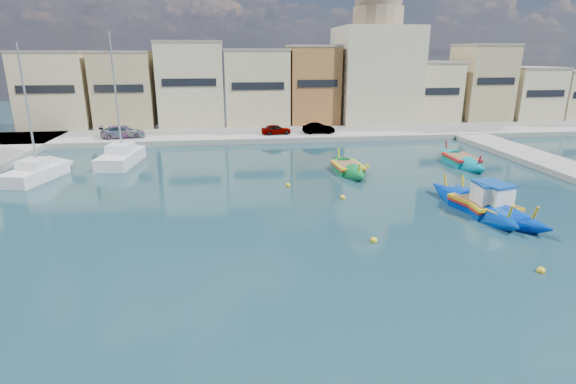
{
  "coord_description": "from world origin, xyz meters",
  "views": [
    {
      "loc": [
        -9.28,
        -19.41,
        9.35
      ],
      "look_at": [
        -5.99,
        6.0,
        1.4
      ],
      "focal_mm": 28.0,
      "sensor_mm": 36.0,
      "label": 1
    }
  ],
  "objects_px": {
    "yacht_midnorth": "(49,169)",
    "luzzu_blue_cabin": "(483,206)",
    "church_block": "(375,61)",
    "yacht_north": "(128,154)",
    "luzzu_green": "(348,169)",
    "luzzu_cyan_mid": "(461,161)",
    "luzzu_turquoise_cabin": "(484,207)"
  },
  "relations": [
    {
      "from": "luzzu_turquoise_cabin",
      "to": "luzzu_cyan_mid",
      "type": "relative_size",
      "value": 1.14
    },
    {
      "from": "luzzu_blue_cabin",
      "to": "yacht_north",
      "type": "xyz_separation_m",
      "value": [
        -24.59,
        17.62,
        0.1
      ]
    },
    {
      "from": "luzzu_blue_cabin",
      "to": "yacht_north",
      "type": "relative_size",
      "value": 0.73
    },
    {
      "from": "luzzu_green",
      "to": "yacht_midnorth",
      "type": "distance_m",
      "value": 24.13
    },
    {
      "from": "luzzu_cyan_mid",
      "to": "yacht_north",
      "type": "bearing_deg",
      "value": 169.05
    },
    {
      "from": "luzzu_cyan_mid",
      "to": "yacht_midnorth",
      "type": "xyz_separation_m",
      "value": [
        -34.55,
        0.85,
        0.16
      ]
    },
    {
      "from": "luzzu_green",
      "to": "yacht_midnorth",
      "type": "xyz_separation_m",
      "value": [
        -24.03,
        2.2,
        0.17
      ]
    },
    {
      "from": "church_block",
      "to": "yacht_north",
      "type": "xyz_separation_m",
      "value": [
        -28.66,
        -17.53,
        -7.94
      ]
    },
    {
      "from": "church_block",
      "to": "yacht_midnorth",
      "type": "xyz_separation_m",
      "value": [
        -33.82,
        -22.36,
        -7.98
      ]
    },
    {
      "from": "luzzu_green",
      "to": "luzzu_turquoise_cabin",
      "type": "bearing_deg",
      "value": -61.9
    },
    {
      "from": "luzzu_green",
      "to": "church_block",
      "type": "bearing_deg",
      "value": 68.27
    },
    {
      "from": "church_block",
      "to": "luzzu_turquoise_cabin",
      "type": "distance_m",
      "value": 36.42
    },
    {
      "from": "church_block",
      "to": "luzzu_turquoise_cabin",
      "type": "bearing_deg",
      "value": -96.57
    },
    {
      "from": "yacht_midnorth",
      "to": "luzzu_blue_cabin",
      "type": "bearing_deg",
      "value": -23.26
    },
    {
      "from": "yacht_north",
      "to": "luzzu_blue_cabin",
      "type": "bearing_deg",
      "value": -35.63
    },
    {
      "from": "luzzu_turquoise_cabin",
      "to": "yacht_north",
      "type": "xyz_separation_m",
      "value": [
        -24.59,
        17.76,
        0.09
      ]
    },
    {
      "from": "church_block",
      "to": "luzzu_green",
      "type": "relative_size",
      "value": 2.46
    },
    {
      "from": "luzzu_cyan_mid",
      "to": "luzzu_turquoise_cabin",
      "type": "bearing_deg",
      "value": -111.65
    },
    {
      "from": "luzzu_blue_cabin",
      "to": "luzzu_green",
      "type": "bearing_deg",
      "value": 118.39
    },
    {
      "from": "luzzu_turquoise_cabin",
      "to": "luzzu_cyan_mid",
      "type": "xyz_separation_m",
      "value": [
        4.79,
        12.08,
        -0.11
      ]
    },
    {
      "from": "luzzu_blue_cabin",
      "to": "yacht_midnorth",
      "type": "relative_size",
      "value": 0.8
    },
    {
      "from": "luzzu_blue_cabin",
      "to": "yacht_north",
      "type": "height_order",
      "value": "yacht_north"
    },
    {
      "from": "luzzu_blue_cabin",
      "to": "yacht_midnorth",
      "type": "bearing_deg",
      "value": 156.74
    },
    {
      "from": "luzzu_turquoise_cabin",
      "to": "luzzu_green",
      "type": "height_order",
      "value": "luzzu_turquoise_cabin"
    },
    {
      "from": "church_block",
      "to": "luzzu_green",
      "type": "height_order",
      "value": "church_block"
    },
    {
      "from": "church_block",
      "to": "luzzu_blue_cabin",
      "type": "height_order",
      "value": "church_block"
    },
    {
      "from": "church_block",
      "to": "luzzu_green",
      "type": "distance_m",
      "value": 27.67
    },
    {
      "from": "yacht_north",
      "to": "yacht_midnorth",
      "type": "height_order",
      "value": "yacht_north"
    },
    {
      "from": "luzzu_green",
      "to": "yacht_north",
      "type": "bearing_deg",
      "value": 159.54
    },
    {
      "from": "luzzu_turquoise_cabin",
      "to": "luzzu_blue_cabin",
      "type": "bearing_deg",
      "value": 92.3
    },
    {
      "from": "church_block",
      "to": "luzzu_blue_cabin",
      "type": "xyz_separation_m",
      "value": [
        -4.07,
        -35.15,
        -8.04
      ]
    },
    {
      "from": "luzzu_turquoise_cabin",
      "to": "yacht_north",
      "type": "relative_size",
      "value": 0.84
    }
  ]
}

